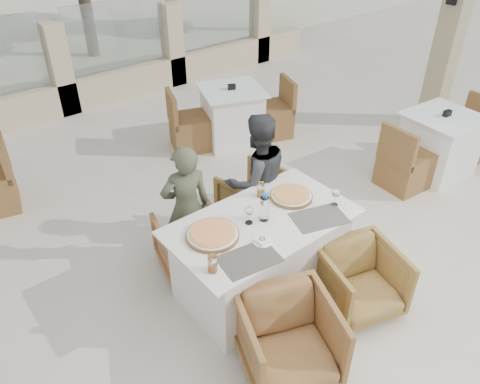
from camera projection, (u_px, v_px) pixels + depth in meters
ground at (267, 280)px, 4.41m from camera, size 80.00×80.00×0.00m
perimeter_wall_far at (59, 63)px, 7.05m from camera, size 10.00×0.34×1.60m
lantern_pillar at (444, 57)px, 6.66m from camera, size 0.34×0.34×2.00m
dining_table at (261, 255)px, 4.12m from camera, size 1.60×0.90×0.77m
placemat_near_left at (249, 259)px, 3.51m from camera, size 0.49×0.37×0.00m
placemat_near_right at (319, 218)px, 3.93m from camera, size 0.52×0.43×0.00m
pizza_left at (212, 234)px, 3.72m from camera, size 0.51×0.51×0.06m
pizza_right at (291, 195)px, 4.17m from camera, size 0.45×0.45×0.05m
water_bottle at (265, 207)px, 3.84m from camera, size 0.10×0.10×0.26m
wine_glass_centre at (249, 214)px, 3.83m from camera, size 0.09×0.09×0.18m
wine_glass_corner at (335, 196)px, 4.04m from camera, size 0.08×0.08×0.18m
beer_glass_left at (213, 264)px, 3.37m from camera, size 0.07×0.07×0.14m
beer_glass_right at (261, 190)px, 4.16m from camera, size 0.09×0.09×0.14m
olive_dish at (262, 240)px, 3.66m from camera, size 0.12×0.12×0.04m
armchair_far_left at (191, 244)px, 4.41m from camera, size 0.73×0.74×0.56m
armchair_far_right at (254, 196)px, 5.05m from camera, size 0.74×0.76×0.58m
armchair_near_left at (288, 339)px, 3.45m from camera, size 0.90×0.91×0.64m
armchair_near_right at (360, 280)px, 3.98m from camera, size 0.80×0.81×0.60m
diner_left at (186, 208)px, 4.28m from camera, size 0.53×0.42×1.27m
diner_right at (257, 180)px, 4.57m from camera, size 0.76×0.64×1.38m
bg_table_b at (232, 116)px, 6.49m from camera, size 1.82×1.33×0.77m
bg_table_c at (439, 144)px, 5.80m from camera, size 1.70×0.95×0.77m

